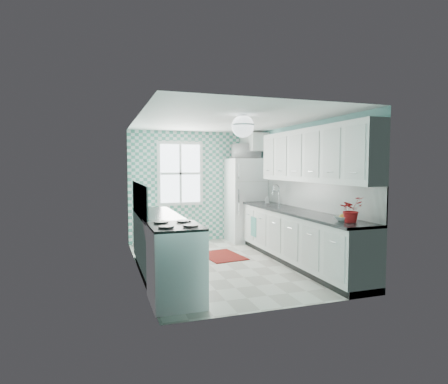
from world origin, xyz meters
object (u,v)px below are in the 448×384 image
object	(u,v)px
potted_plant	(351,210)
microwave	(246,151)
stove	(176,263)
sink	(272,205)
fruit_bowl	(346,219)
ceiling_light	(243,126)
fridge	(246,200)

from	to	relation	value
potted_plant	microwave	xyz separation A→B (m)	(-0.09, 3.65, 0.93)
stove	sink	xyz separation A→B (m)	(2.40, 2.24, 0.42)
sink	microwave	size ratio (longest dim) A/B	0.89
sink	fruit_bowl	distance (m)	2.40
ceiling_light	fruit_bowl	distance (m)	2.03
fridge	ceiling_light	bearing A→B (deg)	-111.96
ceiling_light	potted_plant	bearing A→B (deg)	-40.81
fruit_bowl	microwave	world-z (taller)	microwave
microwave	fruit_bowl	bearing A→B (deg)	95.00
sink	fridge	bearing A→B (deg)	93.65
fruit_bowl	fridge	bearing A→B (deg)	91.46
ceiling_light	potted_plant	size ratio (longest dim) A/B	0.97
ceiling_light	fridge	size ratio (longest dim) A/B	0.19
fruit_bowl	potted_plant	distance (m)	0.18
potted_plant	microwave	bearing A→B (deg)	91.41
ceiling_light	microwave	size ratio (longest dim) A/B	0.59
fridge	potted_plant	bearing A→B (deg)	-87.54
fridge	potted_plant	distance (m)	3.66
fruit_bowl	ceiling_light	bearing A→B (deg)	142.27
ceiling_light	microwave	distance (m)	2.85
ceiling_light	stove	size ratio (longest dim) A/B	0.36
ceiling_light	microwave	world-z (taller)	ceiling_light
stove	potted_plant	bearing A→B (deg)	-9.53
stove	sink	bearing A→B (deg)	39.74
ceiling_light	sink	size ratio (longest dim) A/B	0.66
stove	fruit_bowl	size ratio (longest dim) A/B	3.23
microwave	ceiling_light	bearing A→B (deg)	70.53
fruit_bowl	microwave	distance (m)	3.70
stove	potted_plant	size ratio (longest dim) A/B	2.69
stove	ceiling_light	bearing A→B (deg)	29.53
fridge	microwave	world-z (taller)	microwave
fruit_bowl	potted_plant	bearing A→B (deg)	-90.00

